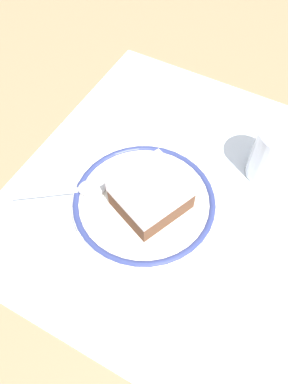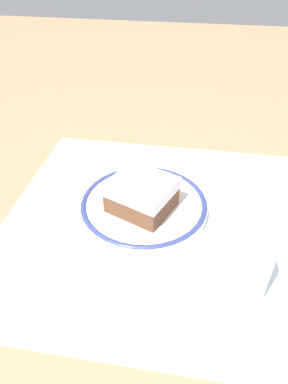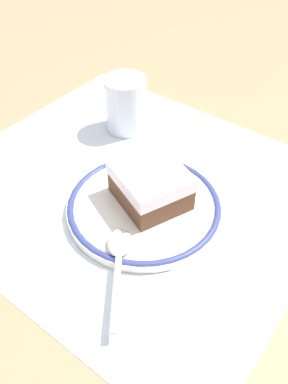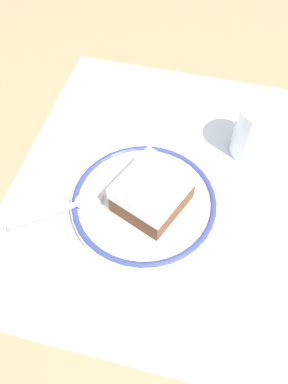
% 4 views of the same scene
% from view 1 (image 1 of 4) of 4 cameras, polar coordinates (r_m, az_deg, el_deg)
% --- Properties ---
extents(ground_plane, '(2.40, 2.40, 0.00)m').
position_cam_1_polar(ground_plane, '(0.55, 4.38, 0.06)').
color(ground_plane, '#9E7551').
extents(placemat, '(0.47, 0.42, 0.00)m').
position_cam_1_polar(placemat, '(0.55, 4.38, 0.11)').
color(placemat, silver).
rests_on(placemat, ground_plane).
extents(plate, '(0.19, 0.19, 0.01)m').
position_cam_1_polar(plate, '(0.52, 0.00, -1.47)').
color(plate, silver).
rests_on(plate, placemat).
extents(cake_slice, '(0.11, 0.10, 0.05)m').
position_cam_1_polar(cake_slice, '(0.50, 1.05, -0.38)').
color(cake_slice, brown).
rests_on(cake_slice, plate).
extents(spoon, '(0.09, 0.11, 0.01)m').
position_cam_1_polar(spoon, '(0.53, -9.31, 0.37)').
color(spoon, silver).
rests_on(spoon, plate).
extents(cup, '(0.06, 0.06, 0.08)m').
position_cam_1_polar(cup, '(0.56, 18.07, 4.79)').
color(cup, silver).
rests_on(cup, placemat).
extents(napkin, '(0.14, 0.14, 0.00)m').
position_cam_1_polar(napkin, '(0.47, 6.10, -17.12)').
color(napkin, white).
rests_on(napkin, placemat).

